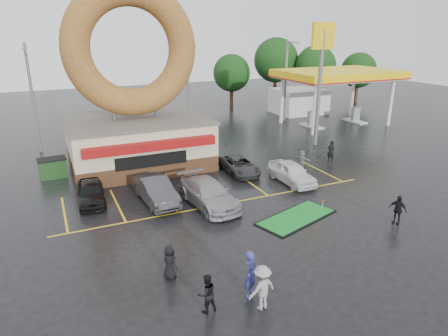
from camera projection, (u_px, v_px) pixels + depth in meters
name	position (u px, v px, depth m)	size (l,w,h in m)	color
ground	(252.00, 228.00, 21.28)	(120.00, 120.00, 0.00)	black
donut_shop	(136.00, 108.00, 29.80)	(10.20, 8.70, 13.50)	#472B19
gas_station	(320.00, 87.00, 45.88)	(12.30, 13.65, 5.90)	silver
shell_sign	(321.00, 62.00, 34.25)	(2.20, 0.36, 10.60)	slate
streetlight_left	(32.00, 96.00, 32.93)	(0.40, 2.21, 9.00)	slate
streetlight_mid	(188.00, 86.00, 39.26)	(0.40, 2.21, 9.00)	slate
streetlight_right	(286.00, 79.00, 44.81)	(0.40, 2.21, 9.00)	slate
tree_far_a	(315.00, 66.00, 55.53)	(5.60, 5.60, 8.00)	#332114
tree_far_b	(359.00, 70.00, 56.37)	(4.90, 4.90, 7.00)	#332114
tree_far_c	(276.00, 60.00, 57.19)	(6.30, 6.30, 9.00)	#332114
tree_far_d	(232.00, 73.00, 52.78)	(4.90, 4.90, 7.00)	#332114
car_black	(91.00, 192.00, 24.20)	(1.57, 3.90, 1.33)	black
car_dgrey	(156.00, 190.00, 24.25)	(1.62, 4.65, 1.53)	#323235
car_silver	(208.00, 193.00, 23.77)	(2.13, 5.24, 1.52)	#99989D
car_grey	(239.00, 165.00, 29.22)	(1.97, 4.28, 1.19)	#2F3032
car_white	(292.00, 172.00, 27.35)	(1.71, 4.25, 1.45)	silver
person_blue	(251.00, 274.00, 15.56)	(0.72, 0.47, 1.97)	navy
person_blackjkt	(207.00, 293.00, 14.75)	(0.75, 0.58, 1.54)	black
person_hoodie	(262.00, 288.00, 14.87)	(1.17, 0.67, 1.80)	gray
person_bystander	(170.00, 262.00, 16.74)	(0.75, 0.49, 1.53)	black
person_cameraman	(398.00, 210.00, 21.52)	(0.95, 0.40, 1.62)	black
person_walker_near	(302.00, 160.00, 29.85)	(1.42, 0.45, 1.53)	gray
person_walker_far	(331.00, 151.00, 31.68)	(0.63, 0.41, 1.71)	black
dumpster	(53.00, 168.00, 28.40)	(1.80, 1.20, 1.30)	#1A4018
putting_green	(296.00, 217.00, 22.36)	(5.23, 3.43, 0.60)	black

